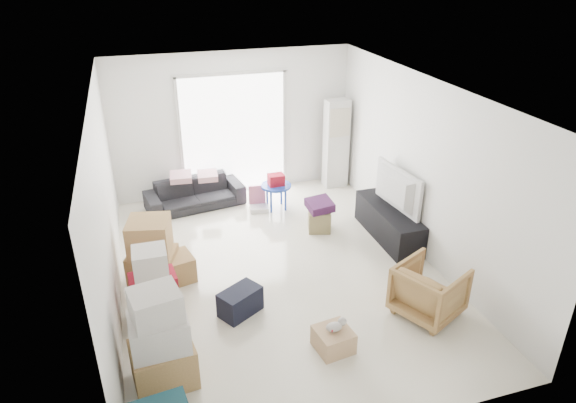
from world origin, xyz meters
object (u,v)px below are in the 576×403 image
at_px(tv_console, 389,223).
at_px(sofa, 194,189).
at_px(ottoman, 319,220).
at_px(television, 390,204).
at_px(wood_crate, 333,340).
at_px(armchair, 429,288).
at_px(ac_tower, 336,144).
at_px(kids_table, 276,184).

bearing_deg(tv_console, sofa, 144.06).
relative_size(sofa, ottoman, 4.84).
relative_size(television, wood_crate, 2.86).
relative_size(sofa, armchair, 2.26).
height_order(television, ottoman, television).
xyz_separation_m(armchair, wood_crate, (-1.42, -0.26, -0.26)).
bearing_deg(ottoman, ac_tower, 60.33).
height_order(tv_console, television, television).
xyz_separation_m(sofa, wood_crate, (1.02, -4.29, -0.21)).
height_order(tv_console, sofa, sofa).
distance_m(kids_table, wood_crate, 3.81).
relative_size(ac_tower, sofa, 0.99).
bearing_deg(wood_crate, sofa, 103.44).
relative_size(armchair, wood_crate, 1.92).
distance_m(sofa, ottoman, 2.41).
height_order(ac_tower, television, ac_tower).
bearing_deg(sofa, ac_tower, -5.98).
bearing_deg(wood_crate, kids_table, 84.18).
distance_m(tv_console, armchair, 1.99).
distance_m(television, armchair, 2.00).
height_order(ottoman, wood_crate, ottoman).
bearing_deg(ottoman, tv_console, -29.87).
bearing_deg(ac_tower, television, -88.72).
height_order(television, wood_crate, television).
xyz_separation_m(sofa, kids_table, (1.41, -0.51, 0.14)).
bearing_deg(wood_crate, television, 50.02).
relative_size(television, armchair, 1.49).
relative_size(ac_tower, kids_table, 2.61).
bearing_deg(armchair, tv_console, -38.90).
height_order(sofa, ottoman, sofa).
distance_m(tv_console, ottoman, 1.15).
xyz_separation_m(tv_console, sofa, (-2.87, 2.08, 0.08)).
relative_size(ac_tower, television, 1.50).
relative_size(television, sofa, 0.66).
xyz_separation_m(ac_tower, television, (0.05, -2.23, -0.27)).
distance_m(ottoman, wood_crate, 2.91).
distance_m(television, kids_table, 2.15).
xyz_separation_m(television, armchair, (-0.43, -1.94, -0.22)).
xyz_separation_m(television, sofa, (-2.87, 2.08, -0.26)).
xyz_separation_m(sofa, ottoman, (1.88, -1.51, -0.16)).
relative_size(tv_console, kids_table, 2.38).
bearing_deg(kids_table, ac_tower, 25.10).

